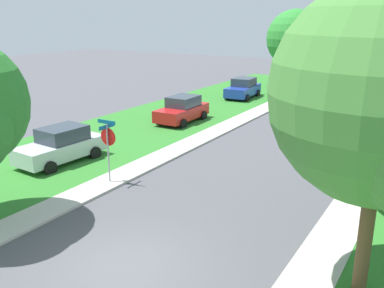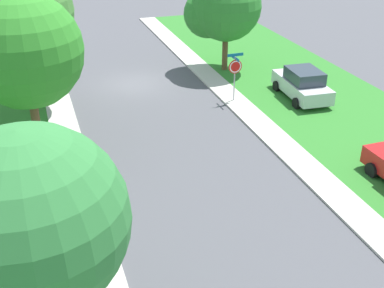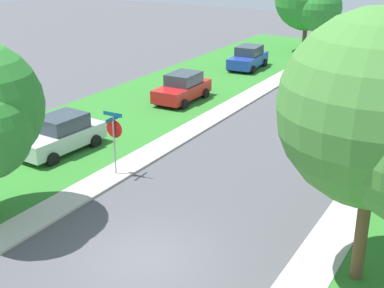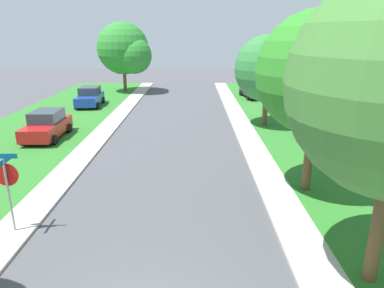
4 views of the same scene
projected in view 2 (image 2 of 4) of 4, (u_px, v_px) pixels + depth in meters
ground_plane at (135, 84)px, 30.32m from camera, size 120.00×120.00×0.00m
sidewalk_east at (83, 202)px, 18.87m from camera, size 1.40×56.00×0.10m
sidewalk_west at (303, 164)px, 21.51m from camera, size 1.40×56.00×0.10m
stop_sign_near_corner at (43, 39)px, 32.21m from camera, size 0.91×0.91×2.77m
stop_sign_far_corner at (235, 69)px, 26.92m from camera, size 0.92×0.92×2.77m
car_silver_near_corner at (302, 84)px, 27.78m from camera, size 2.25×4.41×1.76m
tree_across_left at (14, 16)px, 24.56m from camera, size 5.61×5.22×7.80m
tree_sidewalk_near at (21, 224)px, 11.37m from camera, size 4.86×4.52×6.26m
tree_corner_large at (18, 54)px, 19.98m from camera, size 5.05×4.70×7.21m
tree_sidewalk_far at (222, 8)px, 30.74m from camera, size 4.66×4.33×6.31m
fire_hydrant at (26, 79)px, 29.82m from camera, size 0.38×0.22×0.83m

